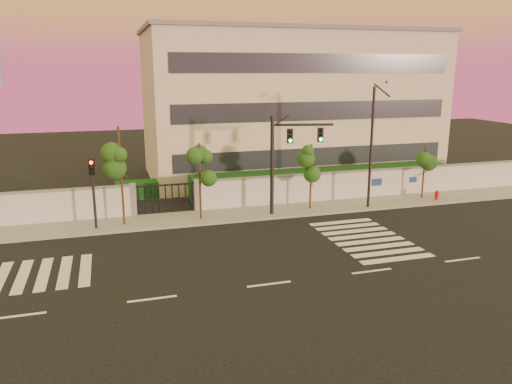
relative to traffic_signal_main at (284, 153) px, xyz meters
The scene contains 14 objects.
ground 11.39m from the traffic_signal_main, 113.18° to the right, with size 120.00×120.00×0.00m, color black.
sidewalk 5.79m from the traffic_signal_main, behind, with size 60.00×3.00×0.15m, color gray.
perimeter_wall 5.50m from the traffic_signal_main, 151.72° to the left, with size 60.00×0.36×2.20m.
hedge_row 6.62m from the traffic_signal_main, 121.52° to the left, with size 41.00×4.25×1.80m.
institutional_building 13.28m from the traffic_signal_main, 68.48° to the left, with size 24.40×12.40×12.25m.
road_markings 9.27m from the traffic_signal_main, 133.71° to the right, with size 57.00×7.62×0.02m.
street_tree_c 9.86m from the traffic_signal_main, behind, with size 1.64×1.31×5.96m.
street_tree_d 5.32m from the traffic_signal_main, behind, with size 1.53×1.21×4.82m.
street_tree_e 2.23m from the traffic_signal_main, 13.47° to the left, with size 1.52×1.21×4.41m.
street_tree_f 10.86m from the traffic_signal_main, ahead, with size 1.55×1.23×3.85m.
traffic_signal_main is the anchor object (origin of this frame).
traffic_signal_secondary 11.52m from the traffic_signal_main, behind, with size 0.34×0.33×4.33m.
streetlight_east 5.92m from the traffic_signal_main, ahead, with size 0.50×2.02×8.40m.
fire_hydrant 12.00m from the traffic_signal_main, ahead, with size 0.32×0.31×0.82m.
Camera 1 is at (-6.30, -19.05, 9.10)m, focal length 35.00 mm.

